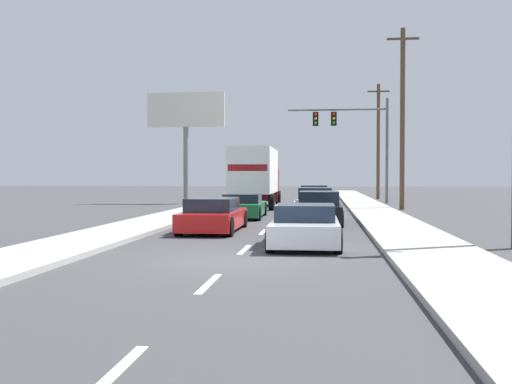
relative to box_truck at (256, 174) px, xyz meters
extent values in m
plane|color=#3D3D3F|center=(1.94, 3.06, -2.04)|extent=(140.00, 140.00, 0.00)
cube|color=#9E9E99|center=(6.71, -1.94, -1.97)|extent=(2.44, 80.00, 0.14)
cube|color=#9E9E99|center=(-2.82, -1.94, -1.97)|extent=(2.44, 80.00, 0.14)
cube|color=silver|center=(1.94, -30.00, -2.04)|extent=(0.14, 2.00, 0.01)
cube|color=silver|center=(1.94, -25.00, -2.04)|extent=(0.14, 2.00, 0.01)
cube|color=silver|center=(1.94, -20.00, -2.04)|extent=(0.14, 2.00, 0.01)
cube|color=silver|center=(1.94, -15.00, -2.04)|extent=(0.14, 2.00, 0.01)
cube|color=silver|center=(1.94, -10.00, -2.04)|extent=(0.14, 2.00, 0.01)
cube|color=silver|center=(1.94, -5.00, -2.04)|extent=(0.14, 2.00, 0.01)
cube|color=silver|center=(1.94, 0.00, -2.04)|extent=(0.14, 2.00, 0.01)
cube|color=silver|center=(1.94, 5.00, -2.04)|extent=(0.14, 2.00, 0.01)
cube|color=silver|center=(1.94, 10.00, -2.04)|extent=(0.14, 2.00, 0.01)
cube|color=silver|center=(1.94, 15.00, -2.04)|extent=(0.14, 2.00, 0.01)
cube|color=silver|center=(1.94, 20.00, -2.04)|extent=(0.14, 2.00, 0.01)
cube|color=silver|center=(1.94, 25.00, -2.04)|extent=(0.14, 2.00, 0.01)
cube|color=silver|center=(1.94, 30.00, -2.04)|extent=(0.14, 2.00, 0.01)
cube|color=white|center=(0.01, -0.84, 0.21)|extent=(2.41, 6.55, 2.59)
cube|color=red|center=(0.03, -4.09, 0.34)|extent=(2.13, 0.06, 0.36)
cube|color=maroon|center=(-0.03, 3.43, -0.68)|extent=(2.28, 2.01, 2.13)
cylinder|color=black|center=(-1.16, 3.42, -1.56)|extent=(0.31, 0.96, 0.96)
cylinder|color=black|center=(1.11, 3.44, -1.56)|extent=(0.31, 0.96, 0.96)
cylinder|color=black|center=(-1.12, -2.15, -1.56)|extent=(0.31, 0.96, 0.96)
cylinder|color=black|center=(1.15, -2.14, -1.56)|extent=(0.31, 0.96, 0.96)
cube|color=#196B38|center=(0.34, -8.28, -1.62)|extent=(1.93, 4.50, 0.56)
cube|color=#192333|center=(0.34, -8.43, -1.13)|extent=(1.66, 1.95, 0.41)
cylinder|color=black|center=(-0.56, -6.61, -1.72)|extent=(0.23, 0.64, 0.64)
cylinder|color=black|center=(1.16, -6.58, -1.72)|extent=(0.23, 0.64, 0.64)
cylinder|color=black|center=(-0.49, -9.98, -1.72)|extent=(0.23, 0.64, 0.64)
cylinder|color=black|center=(1.23, -9.94, -1.72)|extent=(0.23, 0.64, 0.64)
cube|color=red|center=(0.20, -15.00, -1.61)|extent=(1.80, 4.65, 0.58)
cube|color=#192333|center=(0.20, -15.24, -1.09)|extent=(1.58, 2.30, 0.46)
cylinder|color=black|center=(-0.64, -13.23, -1.72)|extent=(0.22, 0.64, 0.64)
cylinder|color=black|center=(1.03, -13.23, -1.72)|extent=(0.22, 0.64, 0.64)
cylinder|color=black|center=(-0.63, -16.78, -1.72)|extent=(0.22, 0.64, 0.64)
cylinder|color=black|center=(1.04, -16.77, -1.72)|extent=(0.22, 0.64, 0.64)
cube|color=orange|center=(3.47, 2.99, -1.58)|extent=(1.90, 4.10, 0.65)
cube|color=#192333|center=(3.47, 2.98, -0.98)|extent=(1.67, 1.93, 0.54)
cylinder|color=black|center=(2.58, 4.48, -1.72)|extent=(0.22, 0.64, 0.64)
cylinder|color=black|center=(4.34, 4.49, -1.72)|extent=(0.22, 0.64, 0.64)
cylinder|color=black|center=(2.59, 1.48, -1.72)|extent=(0.22, 0.64, 0.64)
cylinder|color=black|center=(4.36, 1.49, -1.72)|extent=(0.22, 0.64, 0.64)
cube|color=#B7BABF|center=(3.61, -5.19, -1.57)|extent=(1.96, 4.62, 0.66)
cube|color=#192333|center=(3.61, -5.25, -0.97)|extent=(1.69, 2.37, 0.55)
cylinder|color=black|center=(2.70, -3.47, -1.72)|extent=(0.23, 0.64, 0.64)
cylinder|color=black|center=(4.45, -3.43, -1.72)|extent=(0.23, 0.64, 0.64)
cylinder|color=black|center=(2.77, -6.95, -1.72)|extent=(0.23, 0.64, 0.64)
cylinder|color=black|center=(4.52, -6.91, -1.72)|extent=(0.23, 0.64, 0.64)
cube|color=black|center=(3.86, -11.35, -1.58)|extent=(1.78, 4.47, 0.65)
cube|color=#192333|center=(3.86, -11.42, -0.98)|extent=(1.56, 2.25, 0.53)
cylinder|color=black|center=(3.05, -9.67, -1.72)|extent=(0.22, 0.64, 0.64)
cylinder|color=black|center=(4.69, -9.67, -1.72)|extent=(0.22, 0.64, 0.64)
cylinder|color=black|center=(3.03, -13.03, -1.72)|extent=(0.22, 0.64, 0.64)
cylinder|color=black|center=(4.67, -13.03, -1.72)|extent=(0.22, 0.64, 0.64)
cube|color=white|center=(3.51, -18.92, -1.62)|extent=(1.86, 4.37, 0.57)
cube|color=#192333|center=(3.51, -18.96, -1.11)|extent=(1.62, 2.00, 0.44)
cylinder|color=black|center=(2.65, -17.30, -1.72)|extent=(0.22, 0.64, 0.64)
cylinder|color=black|center=(4.35, -17.29, -1.72)|extent=(0.22, 0.64, 0.64)
cylinder|color=black|center=(2.67, -20.56, -1.72)|extent=(0.22, 0.64, 0.64)
cylinder|color=black|center=(4.38, -20.55, -1.72)|extent=(0.22, 0.64, 0.64)
cylinder|color=#595B56|center=(8.49, 7.05, 1.65)|extent=(0.20, 0.20, 7.37)
cylinder|color=#595B56|center=(5.01, 7.05, 4.58)|extent=(6.96, 0.14, 0.14)
cube|color=black|center=(4.78, 7.05, 3.93)|extent=(0.40, 0.56, 0.95)
sphere|color=red|center=(4.78, 6.74, 4.23)|extent=(0.20, 0.20, 0.20)
sphere|color=orange|center=(4.78, 6.74, 3.93)|extent=(0.20, 0.20, 0.20)
sphere|color=green|center=(4.78, 6.74, 3.63)|extent=(0.20, 0.20, 0.20)
cube|color=black|center=(3.50, 7.05, 3.93)|extent=(0.40, 0.56, 0.95)
sphere|color=red|center=(3.50, 6.74, 4.23)|extent=(0.20, 0.20, 0.20)
sphere|color=orange|center=(3.50, 6.74, 3.93)|extent=(0.20, 0.20, 0.20)
sphere|color=green|center=(3.50, 6.74, 3.63)|extent=(0.20, 0.20, 0.20)
cylinder|color=brown|center=(8.52, -0.77, 3.12)|extent=(0.28, 0.28, 10.33)
cube|color=brown|center=(8.52, -0.77, 7.69)|extent=(1.80, 0.12, 0.12)
cylinder|color=brown|center=(8.59, 14.74, 2.72)|extent=(0.28, 0.28, 9.52)
cube|color=brown|center=(8.59, 14.74, 6.88)|extent=(1.80, 0.12, 0.12)
cylinder|color=slate|center=(-5.49, 5.35, 0.63)|extent=(0.36, 0.36, 5.35)
cube|color=silver|center=(-5.49, 5.35, 4.51)|extent=(5.48, 0.20, 2.40)
camera|label=1|loc=(3.98, -35.59, -0.09)|focal=41.89mm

